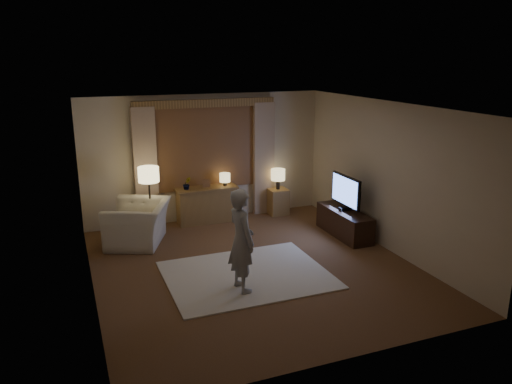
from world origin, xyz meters
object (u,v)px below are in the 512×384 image
sideboard (207,206)px  armchair (138,223)px  tv_stand (344,223)px  person (241,240)px  side_table (278,202)px

sideboard → armchair: (-1.50, -0.71, 0.03)m
armchair → tv_stand: armchair is taller
armchair → tv_stand: (3.72, -1.02, -0.13)m
person → sideboard: bearing=-13.6°
tv_stand → sideboard: bearing=142.1°
sideboard → armchair: bearing=-154.7°
sideboard → side_table: (1.58, -0.05, -0.07)m
sideboard → tv_stand: bearing=-37.9°
sideboard → armchair: armchair is taller
tv_stand → person: size_ratio=0.91×
person → side_table: bearing=-38.7°
armchair → tv_stand: bearing=97.7°
sideboard → side_table: sideboard is taller
tv_stand → person: 3.04m
sideboard → side_table: bearing=-1.8°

